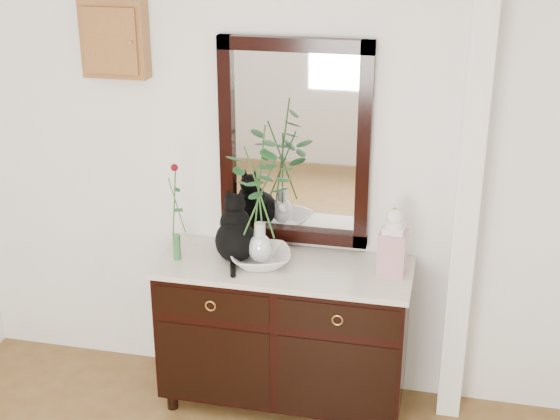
% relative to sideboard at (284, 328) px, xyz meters
% --- Properties ---
extents(wall_back, '(3.60, 0.04, 2.70)m').
position_rel_sideboard_xyz_m(wall_back, '(-0.10, 0.25, 0.88)').
color(wall_back, white).
rests_on(wall_back, ground).
extents(pilaster, '(0.12, 0.20, 2.70)m').
position_rel_sideboard_xyz_m(pilaster, '(0.90, 0.17, 0.88)').
color(pilaster, white).
rests_on(pilaster, ground).
extents(sideboard, '(1.33, 0.52, 0.82)m').
position_rel_sideboard_xyz_m(sideboard, '(0.00, 0.00, 0.00)').
color(sideboard, black).
rests_on(sideboard, ground).
extents(wall_mirror, '(0.80, 0.06, 1.10)m').
position_rel_sideboard_xyz_m(wall_mirror, '(-0.00, 0.24, 0.97)').
color(wall_mirror, black).
rests_on(wall_mirror, wall_back).
extents(key_cabinet, '(0.35, 0.10, 0.40)m').
position_rel_sideboard_xyz_m(key_cabinet, '(-0.95, 0.21, 1.48)').
color(key_cabinet, brown).
rests_on(key_cabinet, wall_back).
extents(cat, '(0.33, 0.36, 0.35)m').
position_rel_sideboard_xyz_m(cat, '(-0.27, 0.02, 0.55)').
color(cat, black).
rests_on(cat, sideboard).
extents(lotus_bowl, '(0.40, 0.40, 0.08)m').
position_rel_sideboard_xyz_m(lotus_bowl, '(-0.12, -0.02, 0.41)').
color(lotus_bowl, silver).
rests_on(lotus_bowl, sideboard).
extents(vase_branches, '(0.42, 0.42, 0.75)m').
position_rel_sideboard_xyz_m(vase_branches, '(-0.12, -0.02, 0.77)').
color(vase_branches, silver).
rests_on(vase_branches, lotus_bowl).
extents(bud_vase_rose, '(0.07, 0.07, 0.54)m').
position_rel_sideboard_xyz_m(bud_vase_rose, '(-0.57, -0.05, 0.65)').
color(bud_vase_rose, '#336E36').
rests_on(bud_vase_rose, sideboard).
extents(ginger_jar, '(0.15, 0.15, 0.37)m').
position_rel_sideboard_xyz_m(ginger_jar, '(0.55, 0.02, 0.56)').
color(ginger_jar, white).
rests_on(ginger_jar, sideboard).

